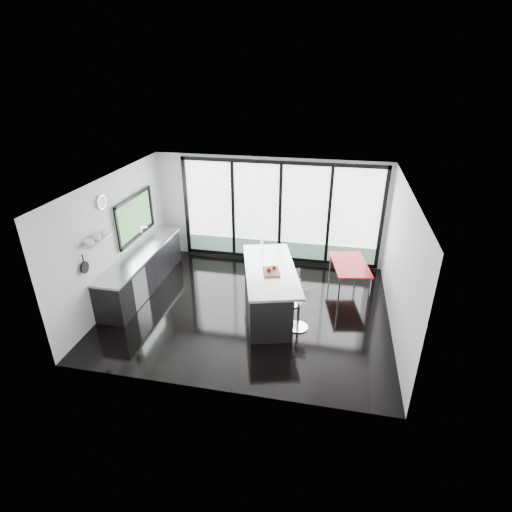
% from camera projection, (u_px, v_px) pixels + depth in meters
% --- Properties ---
extents(floor, '(6.00, 5.00, 0.00)m').
position_uv_depth(floor, '(249.00, 308.00, 8.81)').
color(floor, black).
rests_on(floor, ground).
extents(ceiling, '(6.00, 5.00, 0.00)m').
position_uv_depth(ceiling, '(248.00, 184.00, 7.59)').
color(ceiling, white).
rests_on(ceiling, wall_back).
extents(wall_back, '(6.00, 0.09, 2.80)m').
position_uv_depth(wall_back, '(279.00, 217.00, 10.38)').
color(wall_back, silver).
rests_on(wall_back, ground).
extents(wall_front, '(6.00, 0.00, 2.80)m').
position_uv_depth(wall_front, '(212.00, 320.00, 6.00)').
color(wall_front, silver).
rests_on(wall_front, ground).
extents(wall_left, '(0.26, 5.00, 2.80)m').
position_uv_depth(wall_left, '(121.00, 228.00, 8.90)').
color(wall_left, silver).
rests_on(wall_left, ground).
extents(wall_right, '(0.00, 5.00, 2.80)m').
position_uv_depth(wall_right, '(401.00, 264.00, 7.66)').
color(wall_right, silver).
rests_on(wall_right, ground).
extents(counter_cabinets, '(0.69, 3.24, 1.36)m').
position_uv_depth(counter_cabinets, '(142.00, 270.00, 9.44)').
color(counter_cabinets, black).
rests_on(counter_cabinets, floor).
extents(island, '(1.66, 2.66, 1.31)m').
position_uv_depth(island, '(266.00, 289.00, 8.56)').
color(island, black).
rests_on(island, floor).
extents(bar_stool_near, '(0.54, 0.54, 0.66)m').
position_uv_depth(bar_stool_near, '(298.00, 314.00, 8.03)').
color(bar_stool_near, silver).
rests_on(bar_stool_near, floor).
extents(bar_stool_far, '(0.45, 0.45, 0.64)m').
position_uv_depth(bar_stool_far, '(293.00, 292.00, 8.83)').
color(bar_stool_far, silver).
rests_on(bar_stool_far, floor).
extents(red_table, '(1.01, 1.46, 0.72)m').
position_uv_depth(red_table, '(349.00, 277.00, 9.33)').
color(red_table, '#A70407').
rests_on(red_table, floor).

